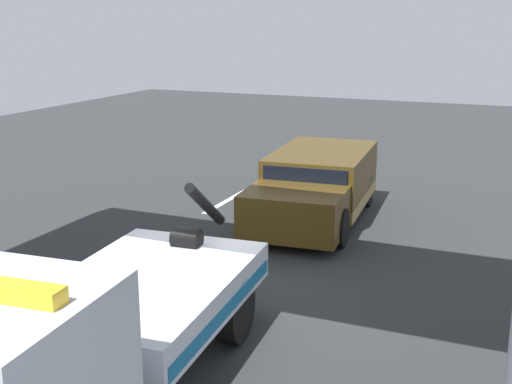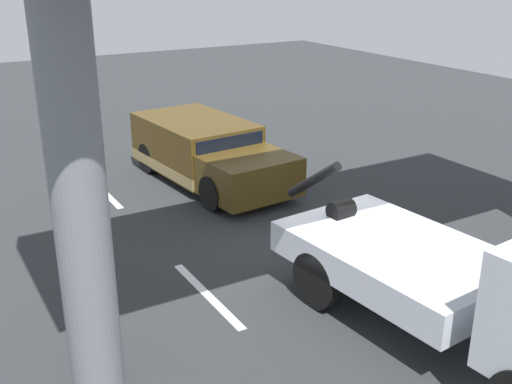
# 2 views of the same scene
# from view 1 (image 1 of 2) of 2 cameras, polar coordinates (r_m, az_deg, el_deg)

# --- Properties ---
(ground_plane) EXTENTS (60.00, 40.00, 0.10)m
(ground_plane) POSITION_cam_1_polar(r_m,az_deg,el_deg) (11.61, -3.46, -9.70)
(ground_plane) COLOR #2D3033
(lane_stripe_west) EXTENTS (2.60, 0.16, 0.01)m
(lane_stripe_west) POSITION_cam_1_polar(r_m,az_deg,el_deg) (17.79, -2.54, -0.77)
(lane_stripe_west) COLOR silver
(lane_stripe_west) RESTS_ON ground
(lane_stripe_mid) EXTENTS (2.60, 0.16, 0.01)m
(lane_stripe_mid) POSITION_cam_1_polar(r_m,az_deg,el_deg) (12.93, -14.25, -7.26)
(lane_stripe_mid) COLOR silver
(lane_stripe_mid) RESTS_ON ground
(tow_truck_white) EXTENTS (7.33, 2.87, 2.46)m
(tow_truck_white) POSITION_cam_1_polar(r_m,az_deg,el_deg) (8.11, -15.78, -11.77)
(tow_truck_white) COLOR silver
(tow_truck_white) RESTS_ON ground
(towed_van_green) EXTENTS (5.36, 2.59, 1.58)m
(towed_van_green) POSITION_cam_1_polar(r_m,az_deg,el_deg) (16.13, 5.19, 0.41)
(towed_van_green) COLOR #4C3814
(towed_van_green) RESTS_ON ground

